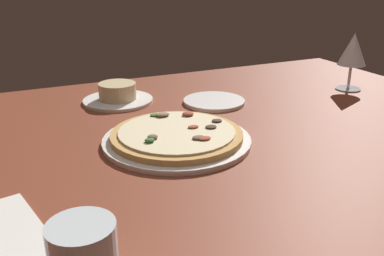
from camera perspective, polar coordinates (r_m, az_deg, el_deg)
name	(u,v)px	position (r cm, az deg, el deg)	size (l,w,h in cm)	color
dining_table	(207,150)	(88.56, 1.97, -2.95)	(150.00, 110.00, 4.00)	brown
pizza_main	(177,137)	(86.75, -2.01, -1.17)	(29.71, 29.71, 3.38)	white
ramekin_on_saucer	(118,95)	(113.68, -9.73, 4.32)	(17.93, 17.93, 4.99)	white
wine_glass_far	(353,51)	(129.07, 20.38, 9.45)	(7.65, 7.65, 15.91)	silver
side_plate	(214,101)	(111.64, 2.92, 3.51)	(15.77, 15.77, 0.90)	white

